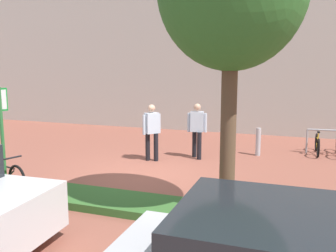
% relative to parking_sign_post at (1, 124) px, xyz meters
% --- Properties ---
extents(ground_plane, '(60.00, 60.00, 0.00)m').
position_rel_parking_sign_post_xyz_m(ground_plane, '(2.47, 2.12, -1.56)').
color(ground_plane, brown).
extents(building_facade, '(28.00, 1.20, 10.00)m').
position_rel_parking_sign_post_xyz_m(building_facade, '(2.47, 9.83, 3.44)').
color(building_facade, '#B2ADA3').
rests_on(building_facade, ground).
extents(planter_strip, '(7.00, 1.10, 0.16)m').
position_rel_parking_sign_post_xyz_m(planter_strip, '(3.41, 0.00, -1.48)').
color(planter_strip, '#336028').
rests_on(planter_strip, ground).
extents(parking_sign_post, '(0.13, 0.35, 2.39)m').
position_rel_parking_sign_post_xyz_m(parking_sign_post, '(0.00, 0.00, 0.00)').
color(parking_sign_post, '#2D7238').
rests_on(parking_sign_post, ground).
extents(bike_at_sign, '(1.62, 0.60, 0.86)m').
position_rel_parking_sign_post_xyz_m(bike_at_sign, '(-0.08, 0.08, -1.21)').
color(bike_at_sign, black).
rests_on(bike_at_sign, ground).
extents(bollard_steel, '(0.16, 0.16, 0.90)m').
position_rel_parking_sign_post_xyz_m(bollard_steel, '(5.13, 5.44, -1.11)').
color(bollard_steel, '#ADADB2').
rests_on(bollard_steel, ground).
extents(person_shirt_blue, '(0.60, 0.39, 1.72)m').
position_rel_parking_sign_post_xyz_m(person_shirt_blue, '(3.36, 4.44, -0.58)').
color(person_shirt_blue, black).
rests_on(person_shirt_blue, ground).
extents(person_casual_tan, '(0.44, 0.50, 1.72)m').
position_rel_parking_sign_post_xyz_m(person_casual_tan, '(2.15, 3.69, -0.58)').
color(person_casual_tan, black).
rests_on(person_casual_tan, ground).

